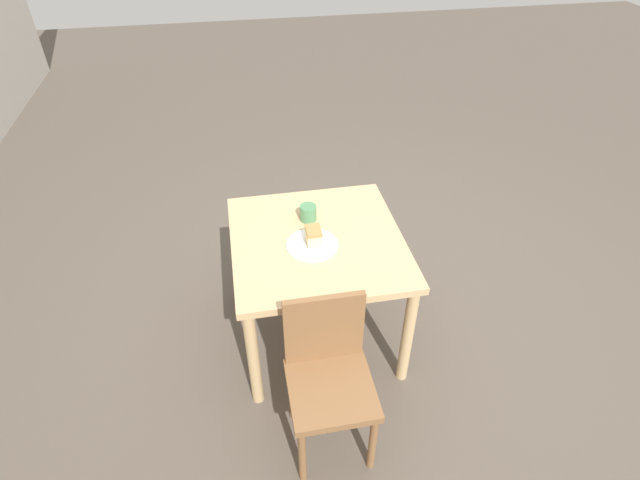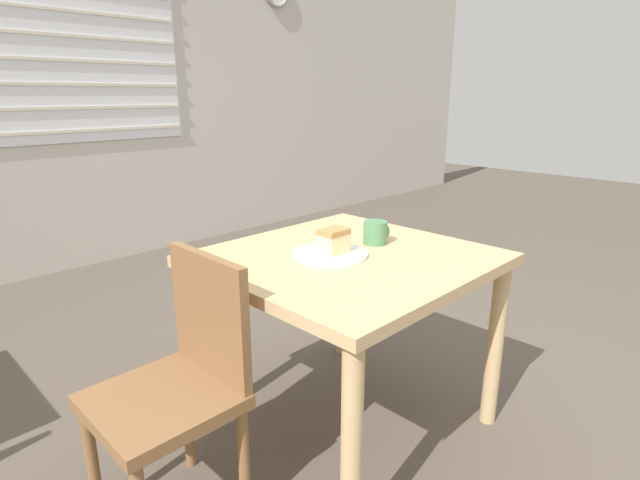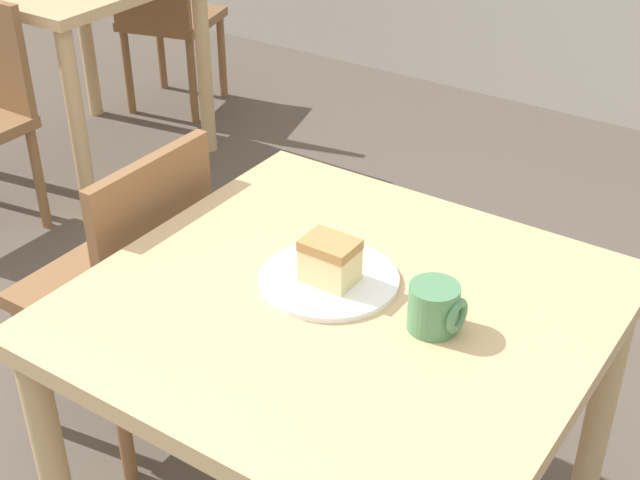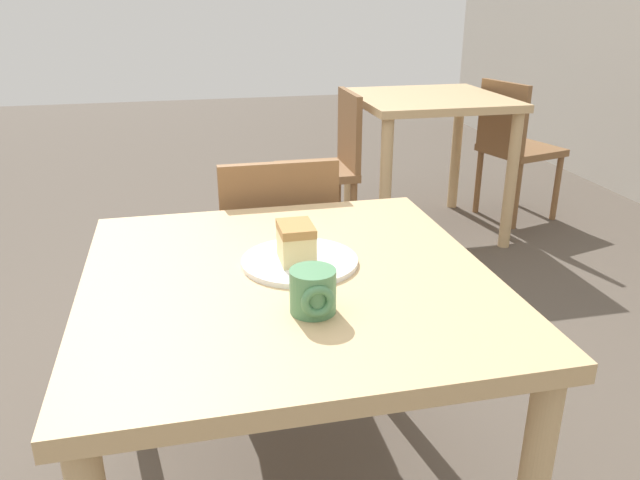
{
  "view_description": "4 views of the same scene",
  "coord_description": "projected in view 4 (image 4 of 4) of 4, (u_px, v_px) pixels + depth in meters",
  "views": [
    {
      "loc": [
        -2.11,
        0.69,
        2.31
      ],
      "look_at": [
        -0.13,
        0.32,
        0.73
      ],
      "focal_mm": 28.0,
      "sensor_mm": 36.0,
      "label": 1
    },
    {
      "loc": [
        -1.37,
        -0.8,
        1.26
      ],
      "look_at": [
        -0.16,
        0.4,
        0.76
      ],
      "focal_mm": 28.0,
      "sensor_mm": 36.0,
      "label": 2
    },
    {
      "loc": [
        0.63,
        -0.81,
        1.67
      ],
      "look_at": [
        -0.18,
        0.38,
        0.78
      ],
      "focal_mm": 50.0,
      "sensor_mm": 36.0,
      "label": 3
    },
    {
      "loc": [
        1.14,
        0.12,
        1.29
      ],
      "look_at": [
        -0.1,
        0.4,
        0.78
      ],
      "focal_mm": 35.0,
      "sensor_mm": 36.0,
      "label": 4
    }
  ],
  "objects": [
    {
      "name": "chair_far_corner",
      "position": [
        327.0,
        164.0,
        3.24
      ],
      "size": [
        0.38,
        0.38,
        0.82
      ],
      "rotation": [
        0.0,
        0.0,
        0.0
      ],
      "color": "brown",
      "rests_on": "ground_plane"
    },
    {
      "name": "plate",
      "position": [
        300.0,
        261.0,
        1.43
      ],
      "size": [
        0.27,
        0.27,
        0.01
      ],
      "color": "white",
      "rests_on": "dining_table_near"
    },
    {
      "name": "dining_table_far",
      "position": [
        428.0,
        121.0,
        3.38
      ],
      "size": [
        0.78,
        0.79,
        0.77
      ],
      "color": "tan",
      "rests_on": "ground_plane"
    },
    {
      "name": "chair_far_opposite",
      "position": [
        514.0,
        145.0,
        3.65
      ],
      "size": [
        0.47,
        0.47,
        0.82
      ],
      "rotation": [
        0.0,
        0.0,
        3.41
      ],
      "color": "brown",
      "rests_on": "ground_plane"
    },
    {
      "name": "cake_slice",
      "position": [
        296.0,
        242.0,
        1.4
      ],
      "size": [
        0.1,
        0.08,
        0.09
      ],
      "color": "beige",
      "rests_on": "plate"
    },
    {
      "name": "coffee_mug",
      "position": [
        313.0,
        292.0,
        1.2
      ],
      "size": [
        0.1,
        0.09,
        0.09
      ],
      "color": "#4C8456",
      "rests_on": "dining_table_near"
    },
    {
      "name": "dining_table_near",
      "position": [
        289.0,
        314.0,
        1.42
      ],
      "size": [
        0.93,
        0.89,
        0.71
      ],
      "color": "tan",
      "rests_on": "ground_plane"
    },
    {
      "name": "chair_near_window",
      "position": [
        276.0,
        261.0,
        2.08
      ],
      "size": [
        0.38,
        0.38,
        0.82
      ],
      "rotation": [
        0.0,
        0.0,
        -1.57
      ],
      "color": "brown",
      "rests_on": "ground_plane"
    }
  ]
}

